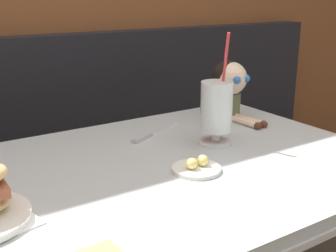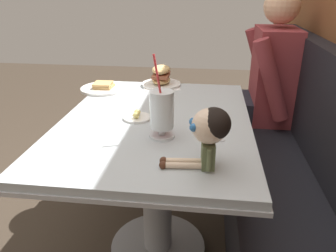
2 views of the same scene
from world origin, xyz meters
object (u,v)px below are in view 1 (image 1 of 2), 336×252
at_px(butter_saucer, 197,167).
at_px(butter_knife, 148,135).
at_px(milkshake_glass, 216,110).
at_px(seated_doll, 231,82).

distance_m(butter_saucer, butter_knife, 0.29).
bearing_deg(milkshake_glass, butter_knife, 129.02).
height_order(milkshake_glass, seated_doll, milkshake_glass).
distance_m(milkshake_glass, butter_saucer, 0.23).
relative_size(milkshake_glass, seated_doll, 1.42).
bearing_deg(milkshake_glass, seated_doll, 40.90).
height_order(milkshake_glass, butter_knife, milkshake_glass).
bearing_deg(butter_knife, milkshake_glass, -50.98).
height_order(milkshake_glass, butter_saucer, milkshake_glass).
xyz_separation_m(milkshake_glass, seated_doll, (0.20, 0.17, 0.03)).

